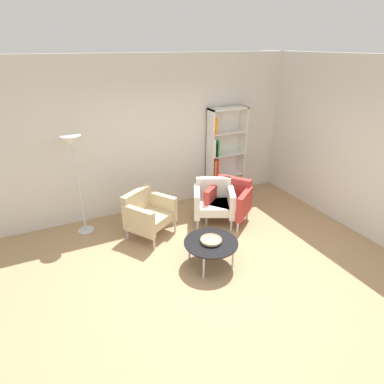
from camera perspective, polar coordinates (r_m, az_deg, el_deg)
ground_plane at (r=4.80m, az=4.32°, el=-14.29°), size 8.32×8.32×0.00m
plaster_back_panel at (r=6.17m, az=-6.65°, el=10.00°), size 6.40×0.12×2.90m
plaster_right_partition at (r=6.29m, az=25.47°, el=8.03°), size 0.12×5.20×2.90m
bookshelf_tall at (r=6.70m, az=5.49°, el=6.61°), size 0.80×0.30×1.90m
coffee_table_low at (r=4.74m, az=3.42°, el=-9.21°), size 0.80×0.80×0.40m
decorative_bowl at (r=4.70m, az=3.44°, el=-8.57°), size 0.32×0.32×0.05m
armchair_near_window at (r=5.86m, az=3.90°, el=-1.57°), size 0.92×0.89×0.78m
armchair_corner_red at (r=5.48m, az=-7.98°, el=-3.79°), size 0.94×0.92×0.78m
armchair_spare_guest at (r=5.92m, az=6.73°, el=-1.43°), size 0.94×0.95×0.78m
floor_lamp_torchiere at (r=5.44m, az=-20.48°, el=6.51°), size 0.32×0.32×1.74m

